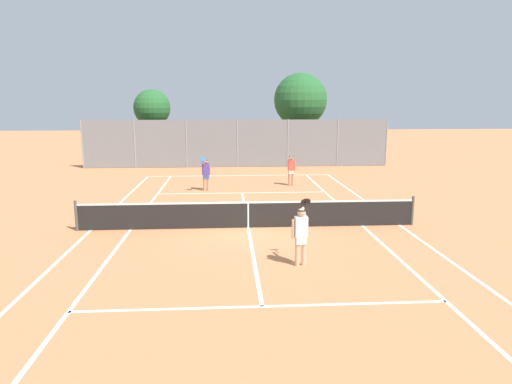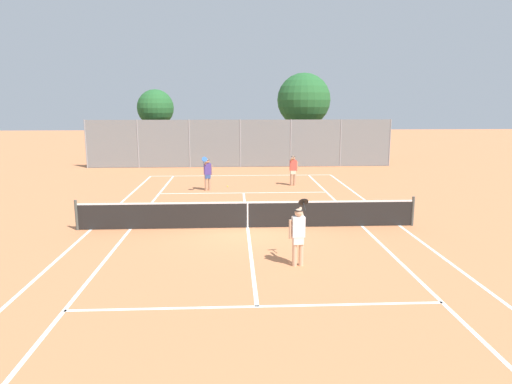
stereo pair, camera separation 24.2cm
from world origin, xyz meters
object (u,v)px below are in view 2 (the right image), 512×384
Objects in this scene: player_far_left at (208,172)px; player_far_right at (293,169)px; loose_tennis_ball_1 at (228,186)px; tennis_net at (248,214)px; tree_behind_right at (303,101)px; tree_behind_left at (155,109)px; player_near_side at (298,233)px.

player_far_left reaches higher than player_far_right.
tennis_net is at bearing -84.29° from loose_tennis_ball_1.
tennis_net is at bearing -104.21° from tree_behind_right.
player_far_right is at bearing -47.91° from tree_behind_left.
player_near_side is at bearing -72.35° from tennis_net.
player_far_left is 0.33× the size of tree_behind_left.
tree_behind_left is (-6.12, 18.11, 3.41)m from tennis_net.
tree_behind_right is at bearing 62.53° from loose_tennis_ball_1.
tennis_net is 19.41m from tree_behind_left.
player_near_side is at bearing -74.64° from player_far_left.
player_far_right is (2.70, 8.34, 0.40)m from tennis_net.
loose_tennis_ball_1 is (0.99, 0.92, -0.89)m from player_far_left.
player_near_side reaches higher than tennis_net.
player_far_right reaches higher than loose_tennis_ball_1.
loose_tennis_ball_1 is at bearing 42.88° from player_far_left.
tree_behind_right is at bearing 75.79° from tennis_net.
tennis_net is 8.77m from player_far_right.
player_near_side is at bearing -71.50° from tree_behind_left.
player_far_right is 13.50m from tree_behind_left.
tree_behind_right reaches higher than player_far_left.
tennis_net is 7.38m from player_far_left.
loose_tennis_ball_1 is 12.83m from tree_behind_right.
loose_tennis_ball_1 is 0.01× the size of tree_behind_right.
tennis_net is 19.74m from tree_behind_right.
loose_tennis_ball_1 is 12.01m from tree_behind_left.
tree_behind_right is (4.74, 18.74, 3.99)m from tennis_net.
player_near_side is 23.18m from tree_behind_right.
player_far_left is 1.11× the size of player_far_right.
player_near_side is at bearing -80.29° from loose_tennis_ball_1.
tree_behind_left is 0.81× the size of tree_behind_right.
player_far_right reaches higher than tennis_net.
player_far_right is at bearing 4.51° from loose_tennis_ball_1.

